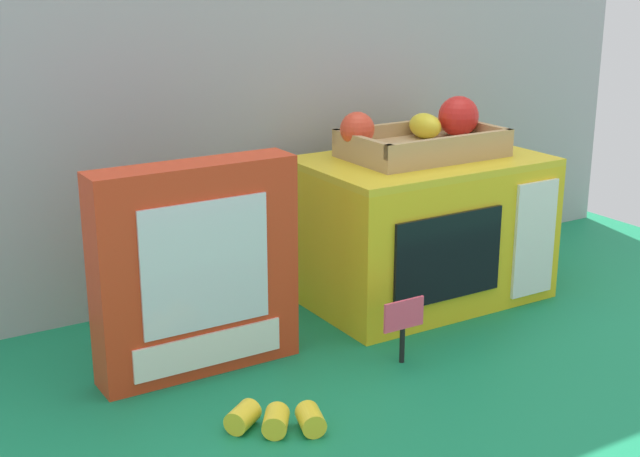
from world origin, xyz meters
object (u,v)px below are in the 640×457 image
(toy_microwave, at_px, (421,228))
(cookie_set_box, at_px, (196,270))
(loose_toy_banana, at_px, (276,419))
(loose_toy_apple, at_px, (519,252))
(food_groups_crate, at_px, (423,138))
(price_sign, at_px, (403,321))

(toy_microwave, relative_size, cookie_set_box, 1.32)
(loose_toy_banana, bearing_deg, toy_microwave, 32.34)
(toy_microwave, relative_size, loose_toy_apple, 7.01)
(food_groups_crate, height_order, loose_toy_banana, food_groups_crate)
(cookie_set_box, height_order, loose_toy_banana, cookie_set_box)
(toy_microwave, distance_m, price_sign, 0.29)
(price_sign, distance_m, loose_toy_apple, 0.51)
(cookie_set_box, relative_size, loose_toy_banana, 2.56)
(toy_microwave, bearing_deg, food_groups_crate, 55.87)
(food_groups_crate, relative_size, price_sign, 2.73)
(price_sign, xyz_separation_m, loose_toy_banana, (-0.26, -0.08, -0.05))
(food_groups_crate, bearing_deg, loose_toy_banana, -146.61)
(cookie_set_box, distance_m, price_sign, 0.31)
(toy_microwave, bearing_deg, loose_toy_apple, 5.60)
(cookie_set_box, bearing_deg, loose_toy_banana, -87.72)
(price_sign, bearing_deg, loose_toy_apple, 27.08)
(cookie_set_box, relative_size, price_sign, 3.10)
(cookie_set_box, height_order, price_sign, cookie_set_box)
(toy_microwave, distance_m, cookie_set_box, 0.46)
(toy_microwave, xyz_separation_m, loose_toy_apple, (0.26, 0.03, -0.10))
(food_groups_crate, height_order, cookie_set_box, food_groups_crate)
(cookie_set_box, distance_m, loose_toy_banana, 0.26)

